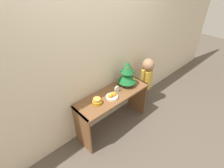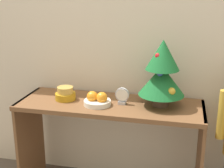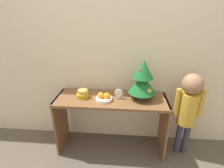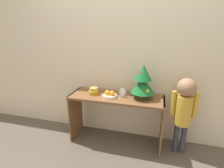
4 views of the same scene
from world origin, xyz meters
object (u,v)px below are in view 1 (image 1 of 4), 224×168
at_px(desk_clock, 117,89).
at_px(fruit_bowl, 112,96).
at_px(child_figure, 147,76).
at_px(mini_tree, 127,73).
at_px(singing_bowl, 97,101).

bearing_deg(desk_clock, fruit_bowl, -160.52).
relative_size(desk_clock, child_figure, 0.11).
relative_size(mini_tree, desk_clock, 3.86).
xyz_separation_m(mini_tree, singing_bowl, (-0.64, -0.03, -0.18)).
bearing_deg(desk_clock, singing_bowl, -179.63).
height_order(desk_clock, child_figure, child_figure).
xyz_separation_m(mini_tree, desk_clock, (-0.25, -0.03, -0.17)).
distance_m(fruit_bowl, child_figure, 0.91).
height_order(singing_bowl, child_figure, child_figure).
bearing_deg(mini_tree, desk_clock, -174.12).
xyz_separation_m(singing_bowl, desk_clock, (0.40, 0.00, 0.02)).
bearing_deg(fruit_bowl, desk_clock, 19.48).
distance_m(desk_clock, child_figure, 0.76).
xyz_separation_m(singing_bowl, child_figure, (1.15, 0.00, -0.08)).
bearing_deg(singing_bowl, desk_clock, 0.37).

